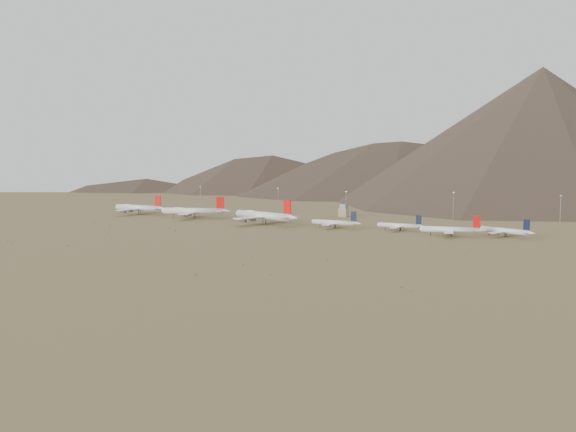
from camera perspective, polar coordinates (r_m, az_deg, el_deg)
The scene contains 16 objects.
ground at distance 451.74m, azimuth -4.14°, elevation -1.15°, with size 3000.00×3000.00×0.00m, color olive.
mountain_ridge at distance 1299.67m, azimuth 19.05°, elevation 9.45°, with size 4400.00×1000.00×300.00m.
widebody_west at distance 582.10m, azimuth -14.93°, elevation 0.82°, with size 66.42×50.92×19.72m.
widebody_centre at distance 530.19m, azimuth -9.56°, elevation 0.51°, with size 64.64×51.70×20.18m.
widebody_east at distance 471.73m, azimuth -2.50°, elevation 0.06°, with size 72.37×57.06×21.93m.
narrowbody_a at distance 443.58m, azimuth 4.84°, elevation -0.68°, with size 42.75×30.56×14.10m.
narrowbody_b at distance 433.87m, azimuth 11.38°, elevation -0.96°, with size 38.39×27.48×12.66m.
narrowbody_c at distance 409.08m, azimuth 16.31°, elevation -1.34°, with size 45.05×33.12×15.10m.
narrowbody_d at distance 418.57m, azimuth 21.28°, elevation -1.41°, with size 39.10×29.34×13.61m.
control_tower at distance 541.08m, azimuth 5.68°, elevation 0.48°, with size 8.00×8.00×12.00m.
mast_far_west at distance 632.95m, azimuth -8.87°, elevation 1.96°, with size 2.00×0.60×25.70m.
mast_west at distance 584.36m, azimuth -1.01°, elevation 1.74°, with size 2.00×0.60×25.70m.
mast_centre at distance 519.82m, azimuth 5.93°, elevation 1.26°, with size 2.00×0.60×25.70m.
mast_east at distance 523.98m, azimuth 16.46°, elevation 1.10°, with size 2.00×0.60×25.70m.
mast_far_east at distance 502.92m, azimuth 25.95°, elevation 0.61°, with size 2.00×0.60×25.70m.
desert_scrub at distance 383.31m, azimuth -13.42°, elevation -2.41°, with size 401.17×176.30×0.76m.
Camera 1 is at (252.48, -371.08, 51.26)m, focal length 35.00 mm.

